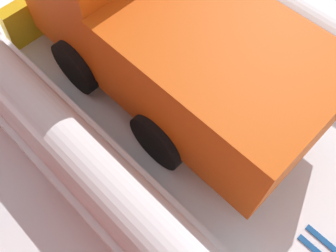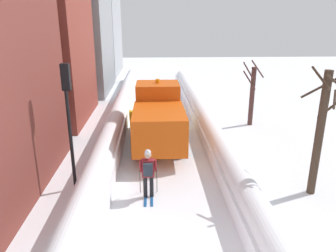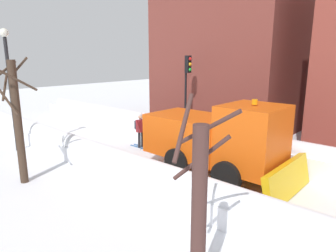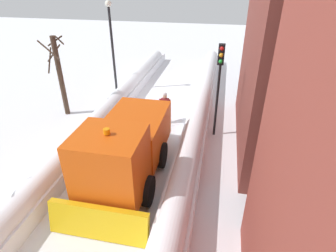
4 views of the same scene
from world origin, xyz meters
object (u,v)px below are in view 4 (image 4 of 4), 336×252
traffic_light_pole (219,75)px  bare_tree_near (60,75)px  skier (165,106)px  street_lamp (111,37)px  plow_truck (126,148)px

traffic_light_pole → bare_tree_near: 8.67m
skier → traffic_light_pole: bearing=163.5°
bare_tree_near → street_lamp: bearing=-108.9°
plow_truck → street_lamp: bearing=-66.4°
street_lamp → traffic_light_pole: bearing=145.0°
plow_truck → street_lamp: size_ratio=1.03×
traffic_light_pole → skier: bearing=-16.5°
plow_truck → bare_tree_near: (5.42, -4.88, 0.89)m
skier → traffic_light_pole: size_ratio=0.39×
plow_truck → traffic_light_pole: traffic_light_pole is taller
street_lamp → bare_tree_near: 4.63m
plow_truck → street_lamp: street_lamp is taller
skier → street_lamp: size_ratio=0.31×
street_lamp → bare_tree_near: (1.45, 4.22, -1.25)m
skier → plow_truck: bearing=84.7°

